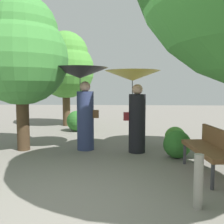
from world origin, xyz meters
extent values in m
plane|color=slate|center=(0.00, 0.00, 0.00)|extent=(40.00, 40.00, 0.00)
cylinder|color=navy|center=(-0.65, 3.22, 0.74)|extent=(0.42, 0.42, 1.48)
sphere|color=tan|center=(-0.65, 3.22, 1.60)|extent=(0.26, 0.26, 0.26)
cylinder|color=#333338|center=(-0.77, 3.24, 1.39)|extent=(0.02, 0.02, 0.84)
cone|color=black|center=(-0.77, 3.24, 1.94)|extent=(1.41, 1.41, 0.27)
cube|color=brown|center=(-0.38, 3.20, 0.92)|extent=(0.14, 0.10, 0.20)
cylinder|color=black|center=(0.65, 3.02, 0.71)|extent=(0.41, 0.41, 1.42)
sphere|color=tan|center=(0.65, 3.02, 1.53)|extent=(0.25, 0.25, 0.25)
cylinder|color=#333338|center=(0.53, 3.04, 1.33)|extent=(0.02, 0.02, 0.81)
cone|color=#D8C64C|center=(0.53, 3.04, 1.86)|extent=(1.33, 1.33, 0.24)
cube|color=maroon|center=(0.39, 3.05, 0.88)|extent=(0.14, 0.10, 0.20)
cylinder|color=#38383D|center=(1.59, 2.10, 0.22)|extent=(0.06, 0.06, 0.44)
cylinder|color=#38383D|center=(1.93, 2.13, 0.22)|extent=(0.06, 0.06, 0.44)
cylinder|color=#38383D|center=(1.71, 0.77, 0.22)|extent=(0.06, 0.06, 0.44)
cube|color=brown|center=(1.82, 1.45, 0.46)|extent=(0.57, 1.53, 0.08)
cube|color=brown|center=(2.06, 1.47, 0.66)|extent=(0.19, 1.50, 0.35)
cylinder|color=#42301E|center=(-2.21, 3.09, 1.54)|extent=(0.31, 0.31, 3.07)
sphere|color=#428C3D|center=(-2.21, 3.09, 2.30)|extent=(2.31, 2.31, 2.31)
sphere|color=#428C3D|center=(-2.21, 3.09, 2.92)|extent=(1.85, 1.85, 1.85)
cylinder|color=#4C3823|center=(-2.09, 7.28, 1.54)|extent=(0.31, 0.31, 3.08)
sphere|color=#4C9338|center=(-2.09, 7.28, 2.31)|extent=(2.33, 2.33, 2.33)
sphere|color=#4C9338|center=(-2.09, 7.28, 2.93)|extent=(1.86, 1.86, 1.86)
sphere|color=#2D6B28|center=(1.53, 2.56, 0.31)|extent=(0.62, 0.62, 0.62)
sphere|color=#2D6B28|center=(-1.40, 5.95, 0.37)|extent=(0.75, 0.75, 0.75)
sphere|color=#4C9338|center=(1.68, 3.60, 0.27)|extent=(0.55, 0.55, 0.55)
cylinder|color=gray|center=(1.32, 0.14, 0.36)|extent=(0.12, 0.12, 0.72)
camera|label=1|loc=(0.37, -3.10, 1.57)|focal=40.68mm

